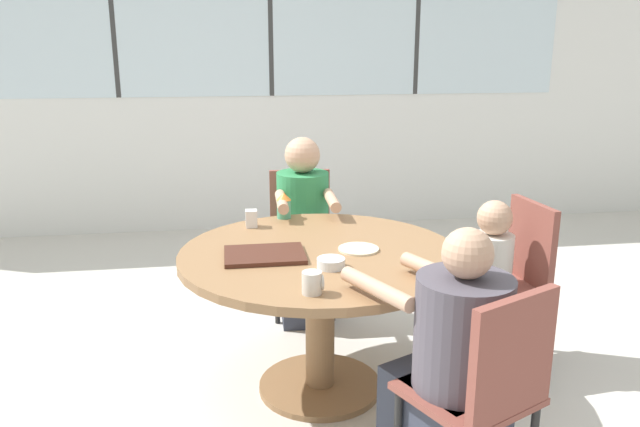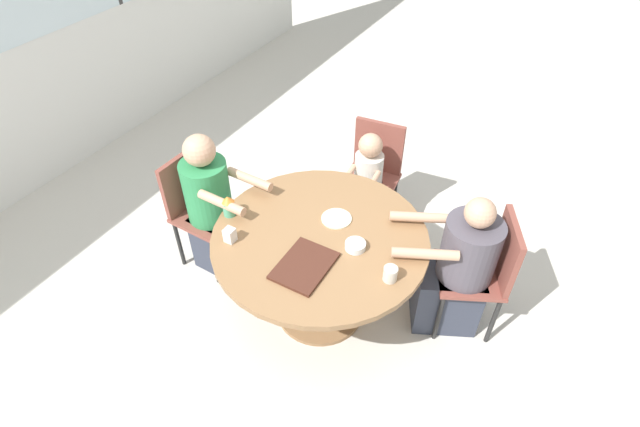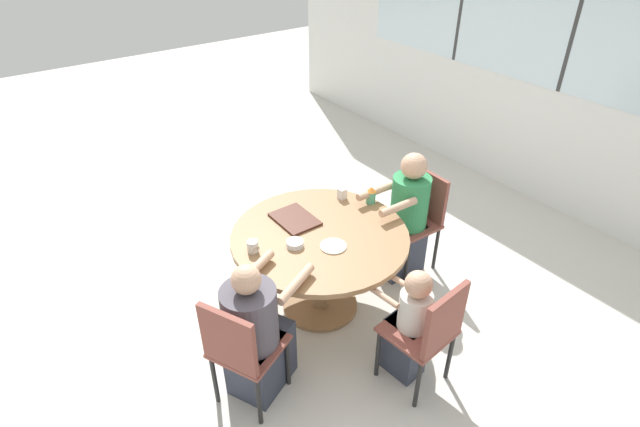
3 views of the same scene
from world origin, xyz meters
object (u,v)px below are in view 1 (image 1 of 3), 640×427
Objects in this scene: person_toddler at (484,291)px; coffee_mug at (313,283)px; milk_carton_small at (251,219)px; chair_for_woman_green_shirt at (301,227)px; person_woman_green_shirt at (303,239)px; bowl_white_shallow at (331,263)px; chair_for_man_blue_shirt at (489,384)px; person_man_blue_shirt at (451,379)px; chair_for_toddler at (514,270)px; sippy_cup at (284,205)px.

person_toddler is 1.18m from coffee_mug.
person_toddler reaches higher than milk_carton_small.
person_woman_green_shirt is at bearing 90.00° from chair_for_woman_green_shirt.
person_woman_green_shirt is at bearing 89.19° from bowl_white_shallow.
person_toddler is (0.42, 1.02, -0.10)m from chair_for_man_blue_shirt.
person_toddler is at bearing 34.60° from person_man_blue_shirt.
chair_for_woman_green_shirt is at bearing -90.00° from person_woman_green_shirt.
person_woman_green_shirt is at bearing 41.35° from person_toddler.
person_woman_green_shirt is 1.67m from person_man_blue_shirt.
chair_for_man_blue_shirt is 0.18m from person_man_blue_shirt.
chair_for_toddler is at bearing -14.15° from milk_carton_small.
chair_for_toddler is (0.58, 1.04, 0.00)m from chair_for_man_blue_shirt.
sippy_cup is (-0.98, 0.50, 0.37)m from person_toddler.
bowl_white_shallow is (-0.85, -0.32, 0.32)m from person_toddler.
chair_for_woman_green_shirt reaches higher than milk_carton_small.
bowl_white_shallow is (0.12, 0.27, -0.02)m from coffee_mug.
person_man_blue_shirt is at bearing -29.93° from coffee_mug.
chair_for_toddler is at bearing 18.53° from bowl_white_shallow.
sippy_cup is (-0.48, 1.36, 0.33)m from person_man_blue_shirt.
person_toddler is at bearing 31.44° from coffee_mug.
person_toddler is 6.24× the size of sippy_cup.
coffee_mug is 0.30m from bowl_white_shallow.
chair_for_toddler is at bearing 35.30° from chair_for_man_blue_shirt.
coffee_mug is at bearing -113.34° from bowl_white_shallow.
chair_for_woman_green_shirt is 0.79× the size of person_woman_green_shirt.
person_man_blue_shirt is 11.57× the size of milk_carton_small.
person_woman_green_shirt reaches higher than person_toddler.
person_man_blue_shirt reaches higher than coffee_mug.
coffee_mug is at bearing -78.39° from milk_carton_small.
sippy_cup reaches higher than bowl_white_shallow.
chair_for_woman_green_shirt reaches higher than bowl_white_shallow.
sippy_cup reaches higher than coffee_mug.
chair_for_man_blue_shirt is 0.84× the size of person_man_blue_shirt.
chair_for_woman_green_shirt is at bearing 71.63° from sippy_cup.
chair_for_woman_green_shirt is at bearing 75.04° from person_man_blue_shirt.
person_toddler is at bearing -26.91° from sippy_cup.
chair_for_woman_green_shirt is at bearing 60.52° from milk_carton_small.
sippy_cup is 1.59× the size of milk_carton_small.
bowl_white_shallow is at bearing 97.73° from person_man_blue_shirt.
sippy_cup is at bearing 61.03° from chair_for_toddler.
chair_for_woman_green_shirt is 2.00m from chair_for_man_blue_shirt.
chair_for_woman_green_shirt and chair_for_man_blue_shirt have the same top height.
person_woman_green_shirt reaches higher than chair_for_toddler.
chair_for_woman_green_shirt is 6.08× the size of sippy_cup.
person_woman_green_shirt is at bearing 76.27° from person_man_blue_shirt.
person_woman_green_shirt is 1.12m from bowl_white_shallow.
chair_for_toddler is 0.79× the size of person_woman_green_shirt.
sippy_cup is at bearing 38.32° from milk_carton_small.
coffee_mug is 0.96m from milk_carton_small.
person_toddler is 10.19× the size of coffee_mug.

